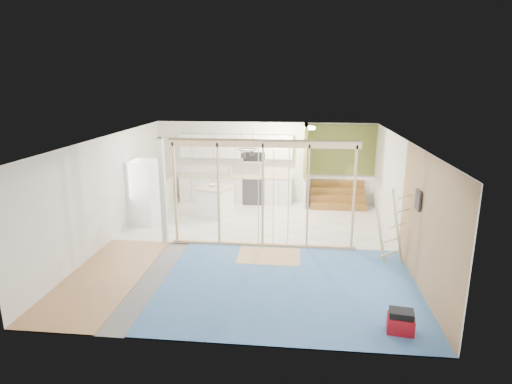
# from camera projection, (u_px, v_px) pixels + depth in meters

# --- Properties ---
(room) EXTENTS (7.01, 8.01, 2.61)m
(room) POSITION_uv_depth(u_px,v_px,m) (250.00, 194.00, 10.02)
(room) COLOR slate
(room) RESTS_ON ground
(floor_overlays) EXTENTS (7.00, 8.00, 0.03)m
(floor_overlays) POSITION_uv_depth(u_px,v_px,m) (253.00, 245.00, 10.39)
(floor_overlays) COLOR silver
(floor_overlays) RESTS_ON room
(stud_frame) EXTENTS (4.66, 0.14, 2.60)m
(stud_frame) POSITION_uv_depth(u_px,v_px,m) (240.00, 182.00, 9.97)
(stud_frame) COLOR #DAB685
(stud_frame) RESTS_ON room
(base_cabinets) EXTENTS (4.45, 2.24, 0.93)m
(base_cabinets) POSITION_uv_depth(u_px,v_px,m) (213.00, 191.00, 13.62)
(base_cabinets) COLOR silver
(base_cabinets) RESTS_ON room
(upper_cabinets) EXTENTS (3.60, 0.41, 0.85)m
(upper_cabinets) POSITION_uv_depth(u_px,v_px,m) (238.00, 147.00, 13.64)
(upper_cabinets) COLOR silver
(upper_cabinets) RESTS_ON room
(green_partition) EXTENTS (2.25, 1.51, 2.60)m
(green_partition) POSITION_uv_depth(u_px,v_px,m) (328.00, 177.00, 13.42)
(green_partition) COLOR olive
(green_partition) RESTS_ON room
(pot_rack) EXTENTS (0.52, 0.52, 0.72)m
(pot_rack) POSITION_uv_depth(u_px,v_px,m) (247.00, 152.00, 11.69)
(pot_rack) COLOR black
(pot_rack) RESTS_ON room
(sheathing_panel) EXTENTS (0.02, 4.00, 2.60)m
(sheathing_panel) POSITION_uv_depth(u_px,v_px,m) (428.00, 228.00, 7.74)
(sheathing_panel) COLOR tan
(sheathing_panel) RESTS_ON room
(electrical_panel) EXTENTS (0.04, 0.30, 0.40)m
(electrical_panel) POSITION_uv_depth(u_px,v_px,m) (418.00, 200.00, 8.23)
(electrical_panel) COLOR #353539
(electrical_panel) RESTS_ON room
(ceiling_light) EXTENTS (0.32, 0.32, 0.08)m
(ceiling_light) POSITION_uv_depth(u_px,v_px,m) (310.00, 128.00, 12.44)
(ceiling_light) COLOR #FFEABF
(ceiling_light) RESTS_ON room
(fridge) EXTENTS (0.90, 0.87, 1.78)m
(fridge) POSITION_uv_depth(u_px,v_px,m) (144.00, 192.00, 11.77)
(fridge) COLOR white
(fridge) RESTS_ON room
(island) EXTENTS (1.16, 1.16, 0.89)m
(island) POSITION_uv_depth(u_px,v_px,m) (215.00, 202.00, 12.52)
(island) COLOR white
(island) RESTS_ON room
(bowl) EXTENTS (0.31, 0.31, 0.06)m
(bowl) POSITION_uv_depth(u_px,v_px,m) (214.00, 185.00, 12.47)
(bowl) COLOR silver
(bowl) RESTS_ON island
(soap_bottle_a) EXTENTS (0.14, 0.14, 0.31)m
(soap_bottle_a) POSITION_uv_depth(u_px,v_px,m) (230.00, 170.00, 13.75)
(soap_bottle_a) COLOR #A6AAB9
(soap_bottle_a) RESTS_ON base_cabinets
(soap_bottle_b) EXTENTS (0.11, 0.11, 0.18)m
(soap_bottle_b) POSITION_uv_depth(u_px,v_px,m) (286.00, 174.00, 13.48)
(soap_bottle_b) COLOR silver
(soap_bottle_b) RESTS_ON base_cabinets
(toolbox) EXTENTS (0.46, 0.37, 0.39)m
(toolbox) POSITION_uv_depth(u_px,v_px,m) (401.00, 322.00, 6.74)
(toolbox) COLOR maroon
(toolbox) RESTS_ON room
(ladder) EXTENTS (0.90, 0.19, 1.70)m
(ladder) POSITION_uv_depth(u_px,v_px,m) (391.00, 226.00, 9.14)
(ladder) COLOR tan
(ladder) RESTS_ON room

